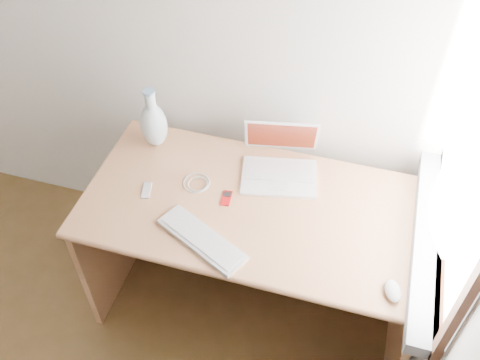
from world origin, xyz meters
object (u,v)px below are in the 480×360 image
(external_keyboard, at_px, (202,239))
(laptop, at_px, (282,163))
(desk, at_px, (259,223))
(vase, at_px, (154,124))

(external_keyboard, bearing_deg, laptop, 91.36)
(desk, relative_size, external_keyboard, 3.57)
(desk, height_order, external_keyboard, external_keyboard)
(desk, distance_m, vase, 0.65)
(external_keyboard, relative_size, vase, 1.32)
(desk, xyz_separation_m, laptop, (0.06, 0.13, 0.27))
(laptop, distance_m, vase, 0.59)
(laptop, relative_size, external_keyboard, 0.89)
(external_keyboard, bearing_deg, desk, 90.73)
(laptop, relative_size, vase, 1.18)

